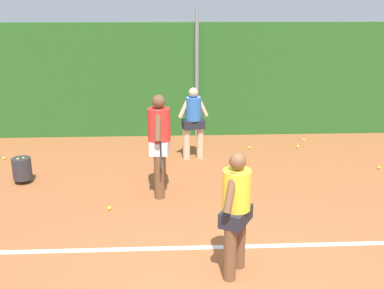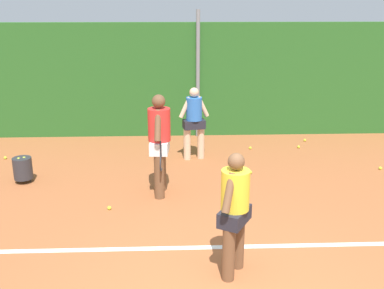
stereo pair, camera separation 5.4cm
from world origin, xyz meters
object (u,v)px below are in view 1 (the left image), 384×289
at_px(player_foreground_near, 236,208).
at_px(tennis_ball_8, 249,148).
at_px(tennis_ball_4, 379,168).
at_px(tennis_ball_2, 4,158).
at_px(tennis_ball_5, 109,208).
at_px(ball_hopper, 22,168).
at_px(tennis_ball_9, 250,172).
at_px(tennis_ball_1, 298,147).
at_px(tennis_ball_7, 304,140).
at_px(player_backcourt_far, 193,119).
at_px(player_midcourt, 159,140).

distance_m(player_foreground_near, tennis_ball_8, 5.27).
bearing_deg(player_foreground_near, tennis_ball_4, 165.42).
height_order(tennis_ball_2, tennis_ball_5, same).
relative_size(ball_hopper, tennis_ball_8, 7.78).
bearing_deg(ball_hopper, tennis_ball_5, -35.45).
bearing_deg(ball_hopper, tennis_ball_9, 3.35).
bearing_deg(tennis_ball_9, tennis_ball_2, 168.24).
xyz_separation_m(ball_hopper, tennis_ball_2, (-0.84, 1.37, -0.26)).
height_order(player_foreground_near, tennis_ball_4, player_foreground_near).
bearing_deg(tennis_ball_5, tennis_ball_1, 37.94).
xyz_separation_m(ball_hopper, tennis_ball_1, (5.91, 1.89, -0.26)).
relative_size(tennis_ball_2, tennis_ball_7, 1.00).
bearing_deg(ball_hopper, tennis_ball_8, 21.40).
xyz_separation_m(player_foreground_near, tennis_ball_1, (2.24, 5.12, -0.89)).
bearing_deg(tennis_ball_4, player_foreground_near, -134.53).
relative_size(player_backcourt_far, tennis_ball_9, 24.33).
bearing_deg(player_midcourt, player_foreground_near, 25.23).
relative_size(player_foreground_near, tennis_ball_9, 24.83).
xyz_separation_m(player_midcourt, tennis_ball_4, (4.57, 1.06, -1.00)).
xyz_separation_m(player_foreground_near, tennis_ball_5, (-1.85, 1.93, -0.89)).
relative_size(tennis_ball_7, tennis_ball_8, 1.00).
xyz_separation_m(player_midcourt, tennis_ball_7, (3.54, 3.09, -1.00)).
height_order(ball_hopper, tennis_ball_9, ball_hopper).
height_order(ball_hopper, tennis_ball_8, ball_hopper).
distance_m(player_midcourt, tennis_ball_9, 2.26).
bearing_deg(tennis_ball_2, tennis_ball_4, -6.89).
xyz_separation_m(player_midcourt, tennis_ball_2, (-3.52, 2.03, -1.00)).
relative_size(ball_hopper, tennis_ball_2, 7.78).
height_order(tennis_ball_2, tennis_ball_7, same).
relative_size(tennis_ball_4, tennis_ball_8, 1.00).
distance_m(tennis_ball_1, tennis_ball_7, 0.62).
height_order(tennis_ball_2, tennis_ball_8, same).
height_order(tennis_ball_1, tennis_ball_7, same).
bearing_deg(tennis_ball_4, ball_hopper, -176.89).
bearing_deg(tennis_ball_9, tennis_ball_5, -149.61).
xyz_separation_m(player_backcourt_far, tennis_ball_5, (-1.55, -2.55, -0.87)).
distance_m(ball_hopper, tennis_ball_9, 4.50).
xyz_separation_m(player_backcourt_far, tennis_ball_1, (2.54, 0.64, -0.87)).
distance_m(tennis_ball_7, tennis_ball_8, 1.58).
bearing_deg(player_foreground_near, ball_hopper, -101.36).
bearing_deg(player_foreground_near, tennis_ball_2, -105.57).
bearing_deg(tennis_ball_4, tennis_ball_5, -162.67).
bearing_deg(tennis_ball_1, player_midcourt, -141.73).
bearing_deg(tennis_ball_9, player_midcourt, -152.89).
distance_m(ball_hopper, tennis_ball_7, 6.68).
bearing_deg(tennis_ball_5, tennis_ball_4, 17.33).
height_order(player_midcourt, tennis_ball_1, player_midcourt).
xyz_separation_m(player_foreground_near, tennis_ball_2, (-4.52, 4.60, -0.89)).
bearing_deg(tennis_ball_8, tennis_ball_9, -99.17).
relative_size(player_foreground_near, player_midcourt, 0.89).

